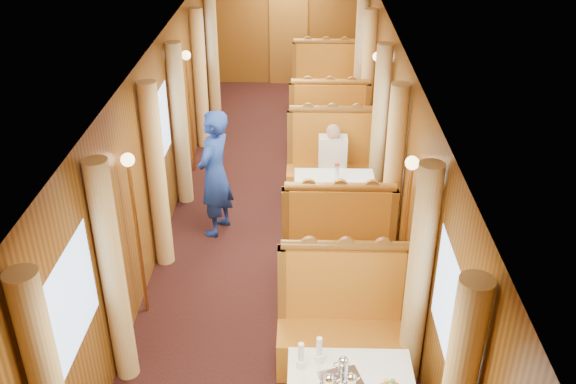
{
  "coord_description": "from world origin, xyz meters",
  "views": [
    {
      "loc": [
        0.33,
        -7.4,
        4.65
      ],
      "look_at": [
        0.16,
        -0.86,
        1.05
      ],
      "focal_mm": 40.0,
      "sensor_mm": 36.0,
      "label": 1
    }
  ],
  "objects_px": {
    "banquette_mid_fwd": "(337,245)",
    "rose_vase_mid": "(337,168)",
    "tea_tray": "(340,379)",
    "rose_vase_far": "(329,79)",
    "banquette_far_fwd": "(328,129)",
    "steward": "(215,174)",
    "banquette_near_aft": "(343,327)",
    "passenger": "(333,156)",
    "table_far": "(326,109)",
    "teapot_left": "(329,384)",
    "teapot_back": "(343,366)",
    "table_mid": "(334,206)",
    "teapot_right": "(351,383)",
    "banquette_mid_aft": "(331,168)",
    "banquette_far_aft": "(325,87)"
  },
  "relations": [
    {
      "from": "rose_vase_far",
      "to": "table_far",
      "type": "bearing_deg",
      "value": -162.19
    },
    {
      "from": "rose_vase_mid",
      "to": "steward",
      "type": "relative_size",
      "value": 0.21
    },
    {
      "from": "banquette_near_aft",
      "to": "banquette_far_aft",
      "type": "xyz_separation_m",
      "value": [
        0.0,
        7.0,
        0.0
      ]
    },
    {
      "from": "banquette_mid_aft",
      "to": "table_far",
      "type": "distance_m",
      "value": 2.49
    },
    {
      "from": "tea_tray",
      "to": "passenger",
      "type": "distance_m",
      "value": 4.27
    },
    {
      "from": "rose_vase_mid",
      "to": "steward",
      "type": "distance_m",
      "value": 1.58
    },
    {
      "from": "tea_tray",
      "to": "rose_vase_far",
      "type": "distance_m",
      "value": 7.03
    },
    {
      "from": "table_mid",
      "to": "steward",
      "type": "distance_m",
      "value": 1.63
    },
    {
      "from": "tea_tray",
      "to": "banquette_far_aft",
      "type": "bearing_deg",
      "value": 89.36
    },
    {
      "from": "banquette_mid_fwd",
      "to": "rose_vase_mid",
      "type": "relative_size",
      "value": 3.72
    },
    {
      "from": "rose_vase_mid",
      "to": "passenger",
      "type": "distance_m",
      "value": 0.77
    },
    {
      "from": "banquette_mid_aft",
      "to": "banquette_far_fwd",
      "type": "bearing_deg",
      "value": 90.0
    },
    {
      "from": "table_far",
      "to": "steward",
      "type": "distance_m",
      "value": 3.91
    },
    {
      "from": "table_mid",
      "to": "teapot_right",
      "type": "distance_m",
      "value": 3.64
    },
    {
      "from": "passenger",
      "to": "teapot_back",
      "type": "bearing_deg",
      "value": -90.88
    },
    {
      "from": "banquette_near_aft",
      "to": "tea_tray",
      "type": "bearing_deg",
      "value": -94.92
    },
    {
      "from": "banquette_near_aft",
      "to": "rose_vase_far",
      "type": "height_order",
      "value": "banquette_near_aft"
    },
    {
      "from": "rose_vase_mid",
      "to": "banquette_mid_fwd",
      "type": "bearing_deg",
      "value": -91.4
    },
    {
      "from": "banquette_mid_aft",
      "to": "rose_vase_mid",
      "type": "xyz_separation_m",
      "value": [
        0.03,
        -1.0,
        0.5
      ]
    },
    {
      "from": "table_mid",
      "to": "teapot_back",
      "type": "distance_m",
      "value": 3.45
    },
    {
      "from": "table_far",
      "to": "tea_tray",
      "type": "xyz_separation_m",
      "value": [
        -0.09,
        -7.02,
        0.38
      ]
    },
    {
      "from": "banquette_near_aft",
      "to": "teapot_right",
      "type": "relative_size",
      "value": 8.93
    },
    {
      "from": "teapot_left",
      "to": "tea_tray",
      "type": "bearing_deg",
      "value": 34.06
    },
    {
      "from": "banquette_mid_aft",
      "to": "tea_tray",
      "type": "relative_size",
      "value": 3.94
    },
    {
      "from": "banquette_mid_fwd",
      "to": "banquette_far_fwd",
      "type": "height_order",
      "value": "same"
    },
    {
      "from": "banquette_mid_fwd",
      "to": "rose_vase_mid",
      "type": "xyz_separation_m",
      "value": [
        0.03,
        1.03,
        0.5
      ]
    },
    {
      "from": "tea_tray",
      "to": "teapot_right",
      "type": "relative_size",
      "value": 2.27
    },
    {
      "from": "banquette_far_aft",
      "to": "passenger",
      "type": "distance_m",
      "value": 3.77
    },
    {
      "from": "banquette_mid_aft",
      "to": "banquette_near_aft",
      "type": "bearing_deg",
      "value": -90.0
    },
    {
      "from": "table_mid",
      "to": "banquette_mid_fwd",
      "type": "bearing_deg",
      "value": -90.0
    },
    {
      "from": "banquette_mid_fwd",
      "to": "passenger",
      "type": "distance_m",
      "value": 1.8
    },
    {
      "from": "banquette_far_aft",
      "to": "teapot_back",
      "type": "height_order",
      "value": "banquette_far_aft"
    },
    {
      "from": "rose_vase_mid",
      "to": "rose_vase_far",
      "type": "height_order",
      "value": "same"
    },
    {
      "from": "rose_vase_mid",
      "to": "passenger",
      "type": "xyz_separation_m",
      "value": [
        -0.03,
        0.74,
        -0.19
      ]
    },
    {
      "from": "banquette_far_fwd",
      "to": "teapot_left",
      "type": "xyz_separation_m",
      "value": [
        -0.19,
        -6.12,
        0.39
      ]
    },
    {
      "from": "banquette_far_fwd",
      "to": "steward",
      "type": "distance_m",
      "value": 3.01
    },
    {
      "from": "steward",
      "to": "rose_vase_far",
      "type": "bearing_deg",
      "value": 176.21
    },
    {
      "from": "banquette_far_aft",
      "to": "rose_vase_mid",
      "type": "height_order",
      "value": "banquette_far_aft"
    },
    {
      "from": "table_far",
      "to": "tea_tray",
      "type": "distance_m",
      "value": 7.03
    },
    {
      "from": "teapot_left",
      "to": "table_far",
      "type": "bearing_deg",
      "value": 74.14
    },
    {
      "from": "banquette_mid_aft",
      "to": "rose_vase_mid",
      "type": "distance_m",
      "value": 1.12
    },
    {
      "from": "banquette_near_aft",
      "to": "passenger",
      "type": "bearing_deg",
      "value": 90.0
    },
    {
      "from": "tea_tray",
      "to": "teapot_right",
      "type": "xyz_separation_m",
      "value": [
        0.08,
        -0.09,
        0.05
      ]
    },
    {
      "from": "teapot_right",
      "to": "banquette_far_aft",
      "type": "bearing_deg",
      "value": 65.6
    },
    {
      "from": "banquette_mid_fwd",
      "to": "table_mid",
      "type": "bearing_deg",
      "value": 90.0
    },
    {
      "from": "banquette_near_aft",
      "to": "teapot_back",
      "type": "relative_size",
      "value": 8.92
    },
    {
      "from": "tea_tray",
      "to": "teapot_left",
      "type": "bearing_deg",
      "value": -131.59
    },
    {
      "from": "teapot_back",
      "to": "rose_vase_mid",
      "type": "bearing_deg",
      "value": 90.46
    },
    {
      "from": "banquette_near_aft",
      "to": "table_far",
      "type": "relative_size",
      "value": 1.28
    },
    {
      "from": "rose_vase_far",
      "to": "teapot_left",
      "type": "bearing_deg",
      "value": -91.8
    }
  ]
}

